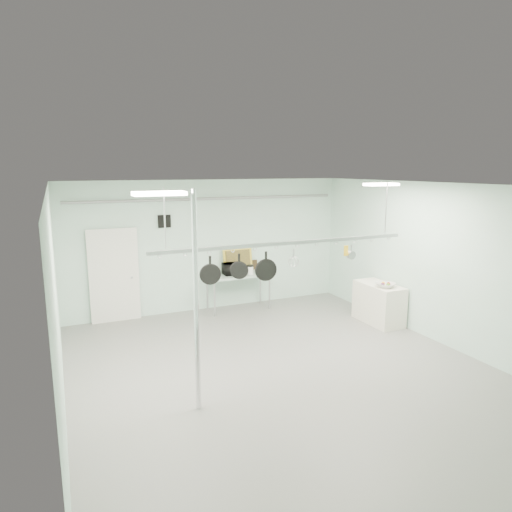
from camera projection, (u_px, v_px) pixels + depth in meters
name	position (u px, v px, depth m)	size (l,w,h in m)	color
floor	(283.00, 371.00, 7.92)	(8.00, 8.00, 0.00)	gray
ceiling	(285.00, 186.00, 7.31)	(7.00, 8.00, 0.02)	silver
back_wall	(210.00, 245.00, 11.20)	(7.00, 0.02, 3.20)	silver
right_wall	(441.00, 264.00, 9.00)	(0.02, 8.00, 3.20)	silver
door	(114.00, 276.00, 10.35)	(1.10, 0.10, 2.20)	silver
wall_vent	(164.00, 221.00, 10.62)	(0.30, 0.04, 0.30)	black
conduit_pipe	(210.00, 199.00, 10.90)	(0.07, 0.07, 6.60)	gray
chrome_pole	(196.00, 304.00, 6.40)	(0.08, 0.08, 3.20)	silver
prep_table	(238.00, 277.00, 11.23)	(1.60, 0.70, 0.91)	#9FBCAD
side_cabinet	(379.00, 303.00, 10.34)	(0.60, 1.20, 0.90)	white
pot_rack	(287.00, 241.00, 7.84)	(4.80, 0.06, 1.00)	#B7B7BC
light_panel_left	(159.00, 193.00, 5.73)	(0.65, 0.30, 0.05)	white
light_panel_right	(381.00, 184.00, 8.81)	(0.65, 0.30, 0.05)	white
microwave	(234.00, 269.00, 11.15)	(0.51, 0.35, 0.28)	black
coffee_canister	(250.00, 270.00, 11.19)	(0.14, 0.14, 0.19)	white
painting_large	(238.00, 260.00, 11.47)	(0.78, 0.05, 0.58)	gold
painting_small	(252.00, 265.00, 11.66)	(0.30, 0.04, 0.25)	#2E2110
fruit_bowl	(385.00, 285.00, 9.98)	(0.41, 0.41, 0.10)	silver
skillet_left	(210.00, 270.00, 7.36)	(0.35, 0.06, 0.45)	black
skillet_mid	(239.00, 266.00, 7.56)	(0.30, 0.06, 0.41)	black
skillet_right	(266.00, 266.00, 7.76)	(0.38, 0.06, 0.51)	black
whisk	(294.00, 259.00, 7.96)	(0.18, 0.18, 0.36)	#AFB0B4
grater	(346.00, 251.00, 8.38)	(0.09, 0.02, 0.21)	#D0CA18
saucepan	(351.00, 252.00, 8.43)	(0.15, 0.08, 0.26)	silver
fruit_cluster	(386.00, 283.00, 9.97)	(0.24, 0.24, 0.09)	maroon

